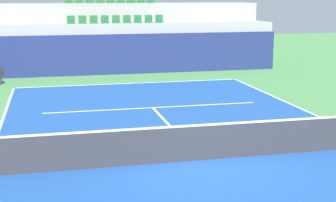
% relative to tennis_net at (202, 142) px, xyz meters
% --- Properties ---
extents(ground_plane, '(80.00, 80.00, 0.00)m').
position_rel_tennis_net_xyz_m(ground_plane, '(0.00, 0.00, -0.51)').
color(ground_plane, '#4C8C4C').
extents(court_surface, '(11.00, 24.00, 0.01)m').
position_rel_tennis_net_xyz_m(court_surface, '(0.00, 0.00, -0.50)').
color(court_surface, '#1E4C99').
rests_on(court_surface, ground_plane).
extents(baseline_far, '(11.00, 0.10, 0.00)m').
position_rel_tennis_net_xyz_m(baseline_far, '(0.00, 11.95, -0.50)').
color(baseline_far, white).
rests_on(baseline_far, court_surface).
extents(service_line_far, '(8.26, 0.10, 0.00)m').
position_rel_tennis_net_xyz_m(service_line_far, '(0.00, 6.40, -0.50)').
color(service_line_far, white).
rests_on(service_line_far, court_surface).
extents(centre_service_line, '(0.10, 6.40, 0.00)m').
position_rel_tennis_net_xyz_m(centre_service_line, '(0.00, 3.20, -0.50)').
color(centre_service_line, white).
rests_on(centre_service_line, court_surface).
extents(back_wall, '(17.91, 0.30, 2.17)m').
position_rel_tennis_net_xyz_m(back_wall, '(0.00, 15.12, 0.58)').
color(back_wall, navy).
rests_on(back_wall, ground_plane).
extents(stands_tier_lower, '(17.91, 2.40, 2.69)m').
position_rel_tennis_net_xyz_m(stands_tier_lower, '(0.00, 16.47, 0.84)').
color(stands_tier_lower, '#9E9E99').
rests_on(stands_tier_lower, ground_plane).
extents(stands_tier_upper, '(17.91, 2.40, 3.77)m').
position_rel_tennis_net_xyz_m(stands_tier_upper, '(0.00, 18.87, 1.38)').
color(stands_tier_upper, '#9E9E99').
rests_on(stands_tier_upper, ground_plane).
extents(seating_row_lower, '(5.46, 0.44, 0.44)m').
position_rel_tennis_net_xyz_m(seating_row_lower, '(-0.00, 16.57, 2.31)').
color(seating_row_lower, '#1E6633').
rests_on(seating_row_lower, stands_tier_lower).
extents(seating_row_upper, '(5.46, 0.44, 0.44)m').
position_rel_tennis_net_xyz_m(seating_row_upper, '(-0.00, 18.97, 3.39)').
color(seating_row_upper, '#1E6633').
rests_on(seating_row_upper, stands_tier_upper).
extents(tennis_net, '(11.08, 0.08, 1.07)m').
position_rel_tennis_net_xyz_m(tennis_net, '(0.00, 0.00, 0.00)').
color(tennis_net, black).
rests_on(tennis_net, court_surface).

